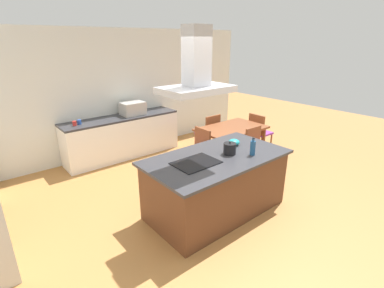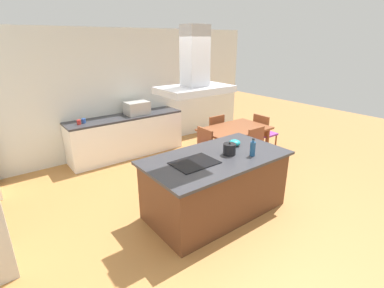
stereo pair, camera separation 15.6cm
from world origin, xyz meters
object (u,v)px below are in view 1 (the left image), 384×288
Objects in this scene: chair_at_right_end at (259,130)px; range_hood at (196,72)px; chair_facing_back_wall at (210,131)px; chair_at_left_end at (198,149)px; cooktop at (196,163)px; coffee_mug_blue at (79,122)px; coffee_mug_red at (74,123)px; tea_kettle at (230,149)px; dining_table at (232,131)px; olive_oil_bottle at (253,148)px; countertop_microwave at (133,108)px; chair_facing_island at (257,147)px; mixing_bowl at (234,142)px.

chair_at_right_end is 0.99× the size of range_hood.
chair_facing_back_wall is 1.13m from chair_at_left_end.
cooktop reaches higher than chair_facing_back_wall.
coffee_mug_red is at bearing -159.37° from coffee_mug_blue.
range_hood is (-0.59, 0.06, 1.12)m from tea_kettle.
tea_kettle is at bearing -152.04° from chair_at_right_end.
tea_kettle is at bearing -138.37° from dining_table.
chair_at_right_end is at bearing 35.17° from olive_oil_bottle.
olive_oil_bottle is 0.29× the size of chair_at_right_end.
countertop_microwave reaches higher than coffee_mug_red.
chair_at_left_end is at bearing -143.99° from chair_facing_back_wall.
coffee_mug_blue is 0.10× the size of range_hood.
chair_facing_island is at bearing 21.73° from tea_kettle.
mixing_bowl is 0.13× the size of dining_table.
coffee_mug_red is 0.06× the size of dining_table.
coffee_mug_red is at bearing 154.38° from chair_at_right_end.
chair_facing_back_wall reaches higher than dining_table.
coffee_mug_blue reaches higher than chair_facing_island.
range_hood is (-1.95, -1.81, 1.59)m from chair_facing_back_wall.
chair_facing_island is 0.99× the size of range_hood.
coffee_mug_blue is at bearing 156.96° from chair_facing_back_wall.
dining_table is (2.61, -1.69, -0.28)m from coffee_mug_red.
cooktop is at bearing -158.15° from chair_at_right_end.
range_hood is at bearing 174.55° from tea_kettle.
coffee_mug_blue is 0.10× the size of chair_facing_back_wall.
chair_facing_island is 1.33m from chair_facing_back_wall.
chair_at_left_end is (0.12, 1.00, -0.44)m from mixing_bowl.
coffee_mug_red and coffee_mug_blue have the same top height.
cooktop is 2.95m from countertop_microwave.
mixing_bowl reaches higher than chair_facing_island.
chair_at_right_end is at bearing -37.62° from countertop_microwave.
mixing_bowl is (0.91, 0.15, 0.04)m from cooktop.
coffee_mug_red is at bearing -178.25° from countertop_microwave.
dining_table is at bearing 41.63° from tea_kettle.
range_hood reaches higher than coffee_mug_red.
tea_kettle is 0.26× the size of chair_facing_back_wall.
olive_oil_bottle reaches higher than chair_facing_back_wall.
countertop_microwave is 5.56× the size of coffee_mug_blue.
coffee_mug_blue is (-1.15, 2.94, -0.04)m from tea_kettle.
dining_table is 1.57× the size of chair_at_left_end.
mixing_bowl is 3.10m from coffee_mug_blue.
chair_at_left_end is (-0.92, 0.67, 0.00)m from chair_facing_island.
chair_at_right_end is at bearing 27.11° from mixing_bowl.
coffee_mug_red reaches higher than cooktop.
countertop_microwave is at bearing 77.84° from range_hood.
coffee_mug_red is (-1.57, 2.69, -0.00)m from mixing_bowl.
chair_facing_back_wall and chair_at_right_end have the same top height.
chair_facing_back_wall is at bearing 42.93° from cooktop.
chair_at_left_end is at bearing 180.00° from dining_table.
dining_table is (1.13, 1.44, -0.34)m from olive_oil_bottle.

